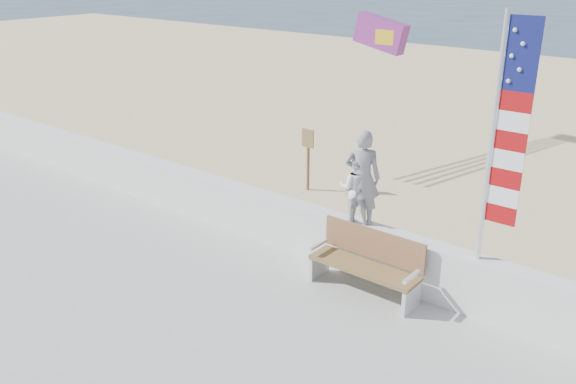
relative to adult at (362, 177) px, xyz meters
The scene contains 9 objects.
ground 3.15m from the adult, 128.00° to the right, with size 220.00×220.00×0.00m, color #294053.
sand 7.40m from the adult, 102.58° to the left, with size 90.00×40.00×0.08m, color beige.
seawall 2.00m from the adult, behind, with size 30.00×0.35×0.90m, color silver.
adult is the anchor object (origin of this frame).
child 0.24m from the adult, behind, with size 0.56×0.44×1.15m, color white.
bench 1.34m from the adult, 46.00° to the right, with size 1.80×0.57×1.00m.
flag 2.41m from the adult, ahead, with size 0.50×0.08×3.50m.
parafoil_kite 3.00m from the adult, 115.22° to the left, with size 1.05×0.28×0.72m.
sign 4.27m from the adult, 138.81° to the left, with size 0.32×0.07×1.46m.
Camera 1 is at (6.36, -5.89, 5.19)m, focal length 38.00 mm.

